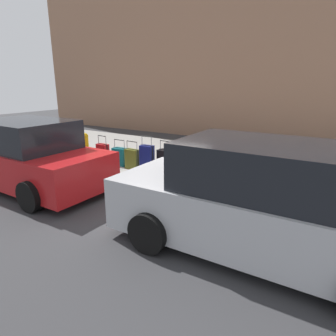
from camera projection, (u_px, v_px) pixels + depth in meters
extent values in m
plane|color=#333335|center=(147.00, 186.00, 7.44)|extent=(40.00, 40.00, 0.00)
cube|color=gray|center=(193.00, 162.00, 9.46)|extent=(18.00, 5.00, 0.14)
cube|color=#59601E|center=(273.00, 181.00, 6.47)|extent=(0.48, 0.28, 0.58)
cube|color=black|center=(273.00, 181.00, 6.47)|extent=(0.47, 0.09, 0.60)
cylinder|color=gray|center=(285.00, 163.00, 6.23)|extent=(0.02, 0.02, 0.31)
cylinder|color=gray|center=(266.00, 160.00, 6.47)|extent=(0.02, 0.02, 0.31)
cylinder|color=black|center=(276.00, 154.00, 6.31)|extent=(0.40, 0.06, 0.02)
cylinder|color=black|center=(281.00, 195.00, 6.43)|extent=(0.05, 0.02, 0.04)
cylinder|color=black|center=(263.00, 191.00, 6.67)|extent=(0.05, 0.02, 0.04)
cube|color=#0F606B|center=(244.00, 178.00, 6.67)|extent=(0.47, 0.24, 0.56)
cube|color=black|center=(244.00, 178.00, 6.67)|extent=(0.47, 0.06, 0.57)
cylinder|color=gray|center=(254.00, 167.00, 6.49)|extent=(0.02, 0.02, 0.04)
cylinder|color=gray|center=(237.00, 164.00, 6.68)|extent=(0.02, 0.02, 0.04)
cylinder|color=black|center=(245.00, 165.00, 6.58)|extent=(0.40, 0.04, 0.02)
cylinder|color=black|center=(253.00, 191.00, 6.65)|extent=(0.04, 0.02, 0.04)
cylinder|color=black|center=(235.00, 188.00, 6.84)|extent=(0.04, 0.02, 0.04)
cube|color=red|center=(222.00, 171.00, 6.96)|extent=(0.39, 0.28, 0.74)
cube|color=black|center=(222.00, 171.00, 6.96)|extent=(0.38, 0.08, 0.76)
cylinder|color=gray|center=(229.00, 155.00, 6.76)|extent=(0.02, 0.02, 0.04)
cylinder|color=gray|center=(217.00, 153.00, 6.94)|extent=(0.02, 0.02, 0.04)
cylinder|color=black|center=(223.00, 153.00, 6.85)|extent=(0.31, 0.05, 0.02)
cylinder|color=black|center=(228.00, 186.00, 6.97)|extent=(0.05, 0.02, 0.04)
cylinder|color=black|center=(216.00, 183.00, 7.15)|extent=(0.05, 0.02, 0.04)
cube|color=maroon|center=(202.00, 167.00, 7.25)|extent=(0.43, 0.22, 0.72)
cube|color=black|center=(202.00, 167.00, 7.25)|extent=(0.43, 0.04, 0.74)
cylinder|color=gray|center=(210.00, 150.00, 7.03)|extent=(0.02, 0.02, 0.21)
cylinder|color=gray|center=(196.00, 148.00, 7.21)|extent=(0.02, 0.02, 0.21)
cylinder|color=black|center=(203.00, 144.00, 7.09)|extent=(0.37, 0.03, 0.02)
cylinder|color=black|center=(209.00, 182.00, 7.25)|extent=(0.04, 0.02, 0.04)
cylinder|color=black|center=(195.00, 179.00, 7.44)|extent=(0.04, 0.02, 0.04)
cube|color=#9EA0A8|center=(181.00, 167.00, 7.51)|extent=(0.42, 0.26, 0.58)
cube|color=black|center=(181.00, 167.00, 7.51)|extent=(0.43, 0.05, 0.59)
cylinder|color=gray|center=(188.00, 153.00, 7.31)|extent=(0.02, 0.02, 0.21)
cylinder|color=gray|center=(175.00, 151.00, 7.50)|extent=(0.02, 0.02, 0.21)
cylinder|color=black|center=(182.00, 148.00, 7.37)|extent=(0.36, 0.03, 0.02)
cylinder|color=black|center=(188.00, 179.00, 7.49)|extent=(0.04, 0.02, 0.04)
cylinder|color=black|center=(175.00, 176.00, 7.68)|extent=(0.04, 0.02, 0.04)
cube|color=black|center=(166.00, 162.00, 7.88)|extent=(0.43, 0.29, 0.65)
cube|color=black|center=(166.00, 162.00, 7.88)|extent=(0.42, 0.08, 0.66)
cylinder|color=gray|center=(171.00, 146.00, 7.66)|extent=(0.02, 0.02, 0.24)
cylinder|color=gray|center=(160.00, 145.00, 7.86)|extent=(0.02, 0.02, 0.24)
cylinder|color=black|center=(166.00, 141.00, 7.72)|extent=(0.35, 0.05, 0.02)
cylinder|color=black|center=(171.00, 174.00, 7.86)|extent=(0.05, 0.02, 0.04)
cylinder|color=black|center=(160.00, 172.00, 8.07)|extent=(0.05, 0.02, 0.04)
cube|color=navy|center=(147.00, 159.00, 8.02)|extent=(0.37, 0.24, 0.74)
cube|color=black|center=(147.00, 159.00, 8.02)|extent=(0.36, 0.06, 0.75)
cylinder|color=gray|center=(151.00, 142.00, 7.82)|extent=(0.02, 0.02, 0.24)
cylinder|color=gray|center=(142.00, 141.00, 7.96)|extent=(0.02, 0.02, 0.24)
cylinder|color=black|center=(147.00, 137.00, 7.85)|extent=(0.30, 0.04, 0.02)
cylinder|color=black|center=(152.00, 172.00, 8.05)|extent=(0.04, 0.02, 0.04)
cylinder|color=black|center=(143.00, 170.00, 8.19)|extent=(0.04, 0.02, 0.04)
cube|color=#59601E|center=(132.00, 159.00, 8.33)|extent=(0.43, 0.21, 0.57)
cube|color=black|center=(132.00, 159.00, 8.33)|extent=(0.43, 0.05, 0.58)
cylinder|color=gray|center=(137.00, 146.00, 8.12)|extent=(0.02, 0.02, 0.22)
cylinder|color=gray|center=(127.00, 145.00, 8.32)|extent=(0.02, 0.02, 0.22)
cylinder|color=black|center=(132.00, 141.00, 8.19)|extent=(0.36, 0.04, 0.02)
cylinder|color=black|center=(138.00, 169.00, 8.30)|extent=(0.04, 0.02, 0.04)
cylinder|color=black|center=(128.00, 167.00, 8.50)|extent=(0.04, 0.02, 0.04)
cube|color=#0F606B|center=(120.00, 157.00, 8.70)|extent=(0.42, 0.26, 0.52)
cube|color=black|center=(120.00, 157.00, 8.70)|extent=(0.42, 0.06, 0.53)
cylinder|color=gray|center=(124.00, 145.00, 8.52)|extent=(0.02, 0.02, 0.24)
cylinder|color=gray|center=(115.00, 143.00, 8.68)|extent=(0.02, 0.02, 0.24)
cylinder|color=black|center=(119.00, 140.00, 8.57)|extent=(0.36, 0.04, 0.02)
cylinder|color=black|center=(125.00, 165.00, 8.68)|extent=(0.04, 0.02, 0.04)
cylinder|color=black|center=(115.00, 164.00, 8.86)|extent=(0.04, 0.02, 0.04)
cube|color=red|center=(103.00, 154.00, 8.84)|extent=(0.39, 0.22, 0.60)
cube|color=black|center=(103.00, 154.00, 8.84)|extent=(0.39, 0.06, 0.62)
cylinder|color=gray|center=(106.00, 141.00, 8.64)|extent=(0.02, 0.02, 0.25)
cylinder|color=gray|center=(98.00, 139.00, 8.81)|extent=(0.02, 0.02, 0.25)
cylinder|color=black|center=(102.00, 136.00, 8.69)|extent=(0.32, 0.04, 0.02)
cylinder|color=black|center=(107.00, 164.00, 8.83)|extent=(0.05, 0.02, 0.04)
cylinder|color=black|center=(100.00, 162.00, 9.01)|extent=(0.05, 0.02, 0.04)
cylinder|color=#D89E0C|center=(86.00, 149.00, 9.29)|extent=(0.20, 0.20, 0.70)
sphere|color=#D89E0C|center=(85.00, 136.00, 9.18)|extent=(0.21, 0.21, 0.21)
cylinder|color=#D89E0C|center=(82.00, 147.00, 9.36)|extent=(0.09, 0.10, 0.09)
cylinder|color=#D89E0C|center=(89.00, 148.00, 9.20)|extent=(0.09, 0.10, 0.09)
cylinder|color=brown|center=(70.00, 146.00, 9.42)|extent=(0.15, 0.15, 0.81)
cube|color=#B2B5BA|center=(260.00, 216.00, 4.40)|extent=(4.58, 1.74, 0.84)
cube|color=black|center=(265.00, 167.00, 4.18)|extent=(2.38, 1.59, 0.69)
cylinder|color=black|center=(148.00, 233.00, 4.48)|extent=(0.64, 0.22, 0.64)
cylinder|color=black|center=(199.00, 196.00, 5.90)|extent=(0.64, 0.22, 0.64)
cube|color=#AD1619|center=(30.00, 164.00, 7.23)|extent=(4.25, 1.82, 0.81)
cube|color=black|center=(26.00, 134.00, 7.02)|extent=(2.22, 1.65, 0.66)
cylinder|color=black|center=(32.00, 160.00, 8.70)|extent=(0.64, 0.23, 0.64)
cylinder|color=black|center=(30.00, 196.00, 5.90)|extent=(0.64, 0.23, 0.64)
cylinder|color=black|center=(96.00, 174.00, 7.34)|extent=(0.64, 0.23, 0.64)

